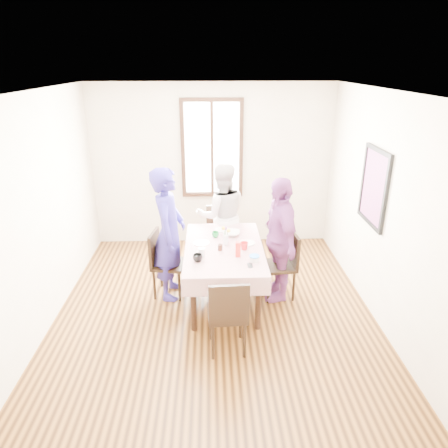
{
  "coord_description": "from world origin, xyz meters",
  "views": [
    {
      "loc": [
        -0.04,
        -4.46,
        3.0
      ],
      "look_at": [
        0.13,
        0.27,
        1.1
      ],
      "focal_mm": 32.79,
      "sensor_mm": 36.0,
      "label": 1
    }
  ],
  "objects_px": {
    "chair_right": "(279,265)",
    "chair_left": "(169,264)",
    "chair_far": "(222,236)",
    "person_right": "(279,239)",
    "chair_near": "(227,313)",
    "person_far": "(222,215)",
    "dining_table": "(224,273)",
    "person_left": "(169,234)"
  },
  "relations": [
    {
      "from": "chair_right",
      "to": "chair_left",
      "type": "bearing_deg",
      "value": 79.28
    },
    {
      "from": "chair_far",
      "to": "person_right",
      "type": "distance_m",
      "value": 1.28
    },
    {
      "from": "chair_left",
      "to": "person_right",
      "type": "relative_size",
      "value": 0.54
    },
    {
      "from": "chair_right",
      "to": "chair_near",
      "type": "relative_size",
      "value": 1.0
    },
    {
      "from": "chair_far",
      "to": "person_far",
      "type": "distance_m",
      "value": 0.36
    },
    {
      "from": "chair_left",
      "to": "chair_right",
      "type": "height_order",
      "value": "same"
    },
    {
      "from": "chair_far",
      "to": "chair_right",
      "type": "bearing_deg",
      "value": 119.14
    },
    {
      "from": "dining_table",
      "to": "chair_near",
      "type": "distance_m",
      "value": 1.04
    },
    {
      "from": "person_right",
      "to": "person_left",
      "type": "bearing_deg",
      "value": -102.67
    },
    {
      "from": "chair_right",
      "to": "person_left",
      "type": "relative_size",
      "value": 0.51
    },
    {
      "from": "person_left",
      "to": "person_right",
      "type": "distance_m",
      "value": 1.43
    },
    {
      "from": "chair_near",
      "to": "person_far",
      "type": "xyz_separation_m",
      "value": [
        0.0,
        2.06,
        0.36
      ]
    },
    {
      "from": "dining_table",
      "to": "chair_far",
      "type": "height_order",
      "value": "chair_far"
    },
    {
      "from": "chair_near",
      "to": "person_left",
      "type": "distance_m",
      "value": 1.45
    },
    {
      "from": "chair_near",
      "to": "person_right",
      "type": "xyz_separation_m",
      "value": [
        0.71,
        1.09,
        0.38
      ]
    },
    {
      "from": "person_right",
      "to": "person_far",
      "type": "bearing_deg",
      "value": -152.61
    },
    {
      "from": "dining_table",
      "to": "person_far",
      "type": "relative_size",
      "value": 0.93
    },
    {
      "from": "chair_far",
      "to": "chair_left",
      "type": "bearing_deg",
      "value": 43.38
    },
    {
      "from": "person_left",
      "to": "person_right",
      "type": "bearing_deg",
      "value": -88.9
    },
    {
      "from": "dining_table",
      "to": "chair_right",
      "type": "relative_size",
      "value": 1.66
    },
    {
      "from": "chair_left",
      "to": "chair_near",
      "type": "distance_m",
      "value": 1.39
    },
    {
      "from": "chair_left",
      "to": "chair_far",
      "type": "height_order",
      "value": "same"
    },
    {
      "from": "dining_table",
      "to": "chair_left",
      "type": "height_order",
      "value": "chair_left"
    },
    {
      "from": "chair_right",
      "to": "chair_near",
      "type": "xyz_separation_m",
      "value": [
        -0.73,
        -1.09,
        0.0
      ]
    },
    {
      "from": "dining_table",
      "to": "person_right",
      "type": "relative_size",
      "value": 0.9
    },
    {
      "from": "person_far",
      "to": "dining_table",
      "type": "bearing_deg",
      "value": 82.69
    },
    {
      "from": "chair_right",
      "to": "person_left",
      "type": "distance_m",
      "value": 1.51
    },
    {
      "from": "dining_table",
      "to": "chair_left",
      "type": "xyz_separation_m",
      "value": [
        -0.73,
        0.14,
        0.08
      ]
    },
    {
      "from": "chair_near",
      "to": "chair_left",
      "type": "bearing_deg",
      "value": 118.6
    },
    {
      "from": "person_far",
      "to": "chair_far",
      "type": "bearing_deg",
      "value": -97.31
    },
    {
      "from": "chair_right",
      "to": "chair_far",
      "type": "distance_m",
      "value": 1.23
    },
    {
      "from": "person_left",
      "to": "person_far",
      "type": "height_order",
      "value": "person_left"
    },
    {
      "from": "chair_right",
      "to": "person_left",
      "type": "height_order",
      "value": "person_left"
    },
    {
      "from": "person_left",
      "to": "person_far",
      "type": "bearing_deg",
      "value": -34.23
    },
    {
      "from": "chair_right",
      "to": "person_far",
      "type": "bearing_deg",
      "value": 29.99
    },
    {
      "from": "chair_right",
      "to": "person_far",
      "type": "height_order",
      "value": "person_far"
    },
    {
      "from": "dining_table",
      "to": "chair_left",
      "type": "distance_m",
      "value": 0.75
    },
    {
      "from": "chair_right",
      "to": "chair_far",
      "type": "relative_size",
      "value": 1.0
    },
    {
      "from": "dining_table",
      "to": "chair_right",
      "type": "xyz_separation_m",
      "value": [
        0.73,
        0.05,
        0.08
      ]
    },
    {
      "from": "chair_far",
      "to": "chair_near",
      "type": "height_order",
      "value": "same"
    },
    {
      "from": "person_far",
      "to": "person_right",
      "type": "height_order",
      "value": "person_right"
    },
    {
      "from": "dining_table",
      "to": "chair_far",
      "type": "xyz_separation_m",
      "value": [
        -0.0,
        1.04,
        0.08
      ]
    }
  ]
}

